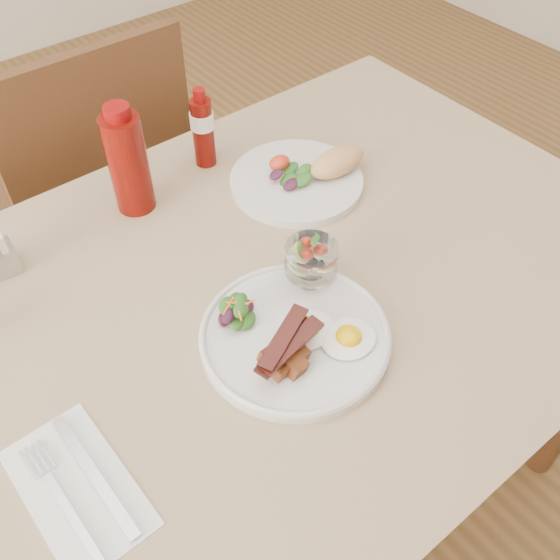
{
  "coord_description": "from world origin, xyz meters",
  "views": [
    {
      "loc": [
        -0.39,
        -0.53,
        1.48
      ],
      "look_at": [
        -0.0,
        -0.05,
        0.82
      ],
      "focal_mm": 40.0,
      "sensor_mm": 36.0,
      "label": 1
    }
  ],
  "objects_px": {
    "second_plate": "(306,176)",
    "main_plate": "(295,337)",
    "ketchup_bottle": "(128,162)",
    "fruit_cup": "(311,259)",
    "hot_sauce_bottle": "(203,129)",
    "chair_far": "(97,192)",
    "table": "(262,325)"
  },
  "relations": [
    {
      "from": "second_plate",
      "to": "main_plate",
      "type": "bearing_deg",
      "value": -132.62
    },
    {
      "from": "chair_far",
      "to": "second_plate",
      "type": "height_order",
      "value": "chair_far"
    },
    {
      "from": "ketchup_bottle",
      "to": "table",
      "type": "bearing_deg",
      "value": -80.47
    },
    {
      "from": "chair_far",
      "to": "main_plate",
      "type": "relative_size",
      "value": 3.32
    },
    {
      "from": "ketchup_bottle",
      "to": "main_plate",
      "type": "bearing_deg",
      "value": -85.98
    },
    {
      "from": "fruit_cup",
      "to": "ketchup_bottle",
      "type": "relative_size",
      "value": 0.41
    },
    {
      "from": "ketchup_bottle",
      "to": "fruit_cup",
      "type": "bearing_deg",
      "value": -71.54
    },
    {
      "from": "ketchup_bottle",
      "to": "hot_sauce_bottle",
      "type": "distance_m",
      "value": 0.17
    },
    {
      "from": "table",
      "to": "second_plate",
      "type": "distance_m",
      "value": 0.3
    },
    {
      "from": "ketchup_bottle",
      "to": "hot_sauce_bottle",
      "type": "relative_size",
      "value": 1.29
    },
    {
      "from": "second_plate",
      "to": "ketchup_bottle",
      "type": "xyz_separation_m",
      "value": [
        -0.28,
        0.14,
        0.08
      ]
    },
    {
      "from": "second_plate",
      "to": "ketchup_bottle",
      "type": "relative_size",
      "value": 1.27
    },
    {
      "from": "hot_sauce_bottle",
      "to": "ketchup_bottle",
      "type": "bearing_deg",
      "value": -170.33
    },
    {
      "from": "second_plate",
      "to": "ketchup_bottle",
      "type": "distance_m",
      "value": 0.32
    },
    {
      "from": "second_plate",
      "to": "hot_sauce_bottle",
      "type": "distance_m",
      "value": 0.21
    },
    {
      "from": "table",
      "to": "second_plate",
      "type": "bearing_deg",
      "value": 35.33
    },
    {
      "from": "chair_far",
      "to": "second_plate",
      "type": "relative_size",
      "value": 3.62
    },
    {
      "from": "second_plate",
      "to": "fruit_cup",
      "type": "bearing_deg",
      "value": -128.76
    },
    {
      "from": "second_plate",
      "to": "ketchup_bottle",
      "type": "height_order",
      "value": "ketchup_bottle"
    },
    {
      "from": "table",
      "to": "main_plate",
      "type": "distance_m",
      "value": 0.15
    },
    {
      "from": "chair_far",
      "to": "ketchup_bottle",
      "type": "relative_size",
      "value": 4.61
    },
    {
      "from": "main_plate",
      "to": "ketchup_bottle",
      "type": "xyz_separation_m",
      "value": [
        -0.03,
        0.41,
        0.09
      ]
    },
    {
      "from": "main_plate",
      "to": "second_plate",
      "type": "bearing_deg",
      "value": 47.38
    },
    {
      "from": "chair_far",
      "to": "ketchup_bottle",
      "type": "xyz_separation_m",
      "value": [
        -0.05,
        -0.36,
        0.32
      ]
    },
    {
      "from": "fruit_cup",
      "to": "chair_far",
      "type": "bearing_deg",
      "value": 95.21
    },
    {
      "from": "main_plate",
      "to": "fruit_cup",
      "type": "relative_size",
      "value": 3.39
    },
    {
      "from": "fruit_cup",
      "to": "second_plate",
      "type": "height_order",
      "value": "fruit_cup"
    },
    {
      "from": "main_plate",
      "to": "ketchup_bottle",
      "type": "distance_m",
      "value": 0.42
    },
    {
      "from": "chair_far",
      "to": "main_plate",
      "type": "distance_m",
      "value": 0.81
    },
    {
      "from": "chair_far",
      "to": "hot_sauce_bottle",
      "type": "distance_m",
      "value": 0.47
    },
    {
      "from": "table",
      "to": "chair_far",
      "type": "bearing_deg",
      "value": 90.0
    },
    {
      "from": "fruit_cup",
      "to": "ketchup_bottle",
      "type": "height_order",
      "value": "ketchup_bottle"
    }
  ]
}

